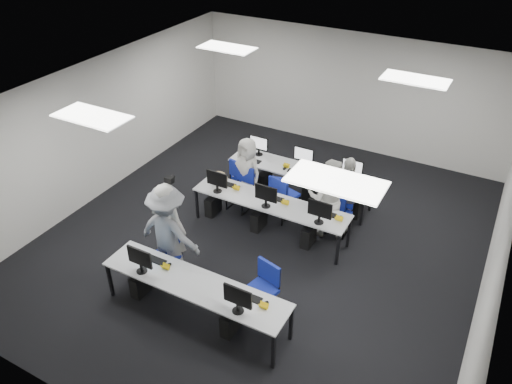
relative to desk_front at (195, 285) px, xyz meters
The scene contains 23 objects.
room 2.54m from the desk_front, 90.00° to the left, with size 9.00×9.02×3.00m.
ceiling_panels 3.33m from the desk_front, 90.00° to the left, with size 5.20×4.60×0.02m.
desk_front is the anchor object (origin of this frame).
desk_mid 2.60m from the desk_front, 90.00° to the left, with size 3.20×0.70×0.73m.
desk_back 4.00m from the desk_front, 90.00° to the left, with size 3.20×0.70×0.73m.
equipment_front 0.38m from the desk_front, behind, with size 2.51×0.41×1.19m.
equipment_mid 2.61m from the desk_front, 94.24° to the left, with size 2.91×0.41×1.19m.
equipment_back 4.04m from the desk_front, 87.27° to the left, with size 2.91×0.41×1.19m.
chair_0 1.24m from the desk_front, 150.15° to the left, with size 0.56×0.59×0.89m.
chair_1 1.11m from the desk_front, 32.67° to the left, with size 0.58×0.61×0.96m.
chair_2 3.24m from the desk_front, 107.17° to the left, with size 0.49×0.53×0.92m.
chair_3 3.11m from the desk_front, 92.03° to the left, with size 0.52×0.55×0.88m.
chair_4 3.52m from the desk_front, 69.59° to the left, with size 0.42×0.45×0.83m.
chair_5 3.71m from the desk_front, 107.73° to the left, with size 0.57×0.60×0.94m.
chair_6 3.35m from the desk_front, 90.15° to the left, with size 0.57×0.60×0.91m.
chair_7 3.60m from the desk_front, 72.63° to the left, with size 0.54×0.57×0.86m.
handbag 2.95m from the desk_front, 114.32° to the left, with size 0.36×0.23×0.29m, color #9E7D51.
student_0 1.27m from the desk_front, 144.52° to the left, with size 0.68×0.45×1.88m, color beige.
student_1 3.28m from the desk_front, 72.30° to the left, with size 0.81×0.63×1.67m, color beige.
student_2 3.53m from the desk_front, 105.73° to the left, with size 0.73×0.48×1.50m, color beige.
student_3 3.72m from the desk_front, 70.75° to the left, with size 0.93×0.39×1.59m, color beige.
photographer 1.25m from the desk_front, 145.32° to the left, with size 1.16×0.67×1.80m, color slate.
dslr_camera 1.79m from the desk_front, 139.10° to the left, with size 0.14×0.18×0.10m, color black.
Camera 1 is at (3.62, -7.01, 6.19)m, focal length 35.00 mm.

